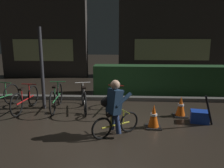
# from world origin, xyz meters

# --- Properties ---
(ground_plane) EXTENTS (40.00, 40.00, 0.00)m
(ground_plane) POSITION_xyz_m (0.00, 0.00, 0.00)
(ground_plane) COLOR #2D261E
(sidewalk_curb) EXTENTS (12.00, 0.24, 0.12)m
(sidewalk_curb) POSITION_xyz_m (0.00, 2.20, 0.06)
(sidewalk_curb) COLOR #56544F
(sidewalk_curb) RESTS_ON ground
(hedge_row) EXTENTS (4.80, 0.70, 1.07)m
(hedge_row) POSITION_xyz_m (1.80, 3.10, 0.53)
(hedge_row) COLOR #214723
(hedge_row) RESTS_ON ground
(storefront_left) EXTENTS (4.42, 0.54, 4.87)m
(storefront_left) POSITION_xyz_m (-3.64, 6.50, 2.42)
(storefront_left) COLOR #383330
(storefront_left) RESTS_ON ground
(storefront_right) EXTENTS (5.57, 0.54, 4.02)m
(storefront_right) POSITION_xyz_m (2.98, 7.20, 2.00)
(storefront_right) COLOR #383330
(storefront_right) RESTS_ON ground
(street_post) EXTENTS (0.10, 0.10, 2.39)m
(street_post) POSITION_xyz_m (-1.88, 1.20, 1.20)
(street_post) COLOR #2D2D33
(street_post) RESTS_ON ground
(parked_bike_left_mid) EXTENTS (0.46, 1.62, 0.74)m
(parked_bike_left_mid) POSITION_xyz_m (-2.33, 0.94, 0.34)
(parked_bike_left_mid) COLOR black
(parked_bike_left_mid) RESTS_ON ground
(parked_bike_center_left) EXTENTS (0.46, 1.72, 0.79)m
(parked_bike_center_left) POSITION_xyz_m (-1.47, 1.11, 0.36)
(parked_bike_center_left) COLOR black
(parked_bike_center_left) RESTS_ON ground
(parked_bike_center_right) EXTENTS (0.53, 1.67, 0.79)m
(parked_bike_center_right) POSITION_xyz_m (-0.65, 1.06, 0.36)
(parked_bike_center_right) COLOR black
(parked_bike_center_right) RESTS_ON ground
(parked_bike_right_mid) EXTENTS (0.46, 1.55, 0.72)m
(parked_bike_right_mid) POSITION_xyz_m (0.23, 1.00, 0.33)
(parked_bike_right_mid) COLOR black
(parked_bike_right_mid) RESTS_ON ground
(traffic_cone_near) EXTENTS (0.36, 0.36, 0.57)m
(traffic_cone_near) POSITION_xyz_m (1.23, -0.10, 0.27)
(traffic_cone_near) COLOR black
(traffic_cone_near) RESTS_ON ground
(traffic_cone_far) EXTENTS (0.36, 0.36, 0.56)m
(traffic_cone_far) POSITION_xyz_m (2.05, 0.72, 0.27)
(traffic_cone_far) COLOR black
(traffic_cone_far) RESTS_ON ground
(blue_crate) EXTENTS (0.49, 0.40, 0.30)m
(blue_crate) POSITION_xyz_m (2.43, 0.30, 0.15)
(blue_crate) COLOR #193DB7
(blue_crate) RESTS_ON ground
(cyclist) EXTENTS (1.01, 0.71, 1.25)m
(cyclist) POSITION_xyz_m (0.32, -0.58, 0.63)
(cyclist) COLOR black
(cyclist) RESTS_ON ground
(closed_umbrella) EXTENTS (0.35, 0.28, 0.80)m
(closed_umbrella) POSITION_xyz_m (2.55, 0.05, 0.40)
(closed_umbrella) COLOR black
(closed_umbrella) RESTS_ON ground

